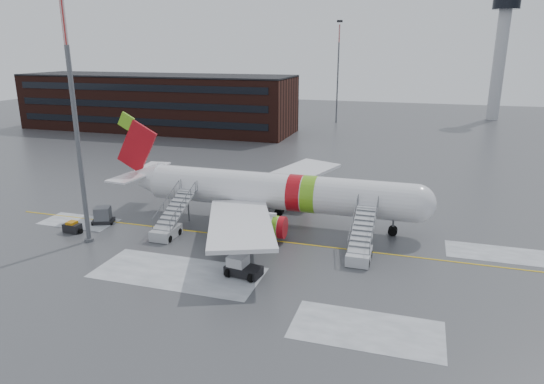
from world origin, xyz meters
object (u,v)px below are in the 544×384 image
(airstair_fwd, at_px, (360,247))
(pushback_tug, at_px, (242,267))
(baggage_tractor, at_px, (72,228))
(airstair_aft, at_px, (169,225))
(airliner, at_px, (269,191))
(uld_container, at_px, (103,216))
(light_mast_near, at_px, (75,117))

(airstair_fwd, xyz_separation_m, pushback_tug, (-8.87, -6.30, -0.33))
(pushback_tug, relative_size, baggage_tractor, 1.39)
(airstair_aft, distance_m, baggage_tractor, 10.06)
(pushback_tug, bearing_deg, airliner, 97.41)
(airstair_aft, xyz_separation_m, uld_container, (-8.45, 0.98, -0.24))
(light_mast_near, bearing_deg, pushback_tug, -8.68)
(light_mast_near, bearing_deg, baggage_tractor, 154.06)
(pushback_tug, xyz_separation_m, uld_container, (-18.46, 7.28, 0.09))
(pushback_tug, distance_m, light_mast_near, 20.29)
(pushback_tug, distance_m, uld_container, 19.84)
(uld_container, bearing_deg, airstair_fwd, -2.05)
(airstair_fwd, distance_m, light_mast_near, 28.05)
(airliner, xyz_separation_m, airstair_aft, (-8.34, -6.54, -2.35))
(airstair_aft, bearing_deg, baggage_tractor, -167.12)
(light_mast_near, bearing_deg, airstair_fwd, 8.35)
(airliner, distance_m, light_mast_near, 20.13)
(airstair_fwd, bearing_deg, uld_container, 177.95)
(airstair_aft, distance_m, uld_container, 8.51)
(airstair_aft, xyz_separation_m, light_mast_near, (-6.69, -3.75, 10.92))
(uld_container, xyz_separation_m, baggage_tractor, (-1.35, -3.22, -0.34))
(pushback_tug, bearing_deg, baggage_tractor, 168.41)
(airstair_fwd, bearing_deg, airstair_aft, 180.00)
(airstair_fwd, xyz_separation_m, uld_container, (-27.33, 0.98, -0.24))
(airstair_aft, relative_size, baggage_tractor, 3.44)
(airliner, height_order, airstair_fwd, airliner)
(pushback_tug, height_order, baggage_tractor, pushback_tug)
(airliner, height_order, pushback_tug, airliner)
(airliner, relative_size, pushback_tug, 11.23)
(airliner, relative_size, baggage_tractor, 15.65)
(uld_container, bearing_deg, pushback_tug, -21.53)
(baggage_tractor, bearing_deg, pushback_tug, -11.59)
(airstair_fwd, bearing_deg, pushback_tug, -144.61)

